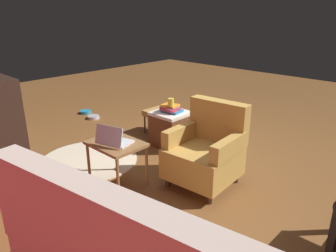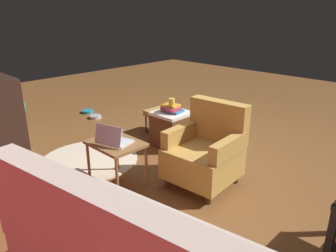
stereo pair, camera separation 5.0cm
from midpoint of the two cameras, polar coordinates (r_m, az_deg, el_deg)
ground at (r=4.15m, az=4.24°, el=-5.46°), size 12.00×12.00×0.00m
armchair at (r=3.44m, az=7.12°, el=-4.50°), size 0.72×0.73×0.87m
laptop_desk at (r=3.40m, az=-8.71°, el=-3.74°), size 0.56×0.44×0.48m
laptop at (r=3.33m, az=-9.24°, el=-2.31°), size 0.37×0.32×0.21m
wicker_hamper at (r=4.40m, az=0.99°, el=-0.49°), size 0.45×0.45×0.48m
book_stack_hamper at (r=4.31m, az=0.98°, el=3.10°), size 0.27×0.24×0.10m
yellow_mug at (r=4.22m, az=0.99°, el=4.22°), size 0.08×0.08×0.10m
tv_remote at (r=4.44m, az=0.78°, el=3.12°), size 0.06×0.16×0.02m
ottoman at (r=4.82m, az=-0.79°, el=2.24°), size 0.40×0.40×0.36m
circular_rug at (r=4.17m, az=-13.34°, el=-5.75°), size 1.19×1.19×0.01m
pet_bowl_steel at (r=5.71m, az=-12.45°, el=1.61°), size 0.20×0.20×0.05m
pet_bowl_teal at (r=6.04m, az=-13.77°, el=2.50°), size 0.20×0.20×0.05m
potted_plant at (r=5.37m, az=-25.20°, el=2.38°), size 0.34×0.34×0.55m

